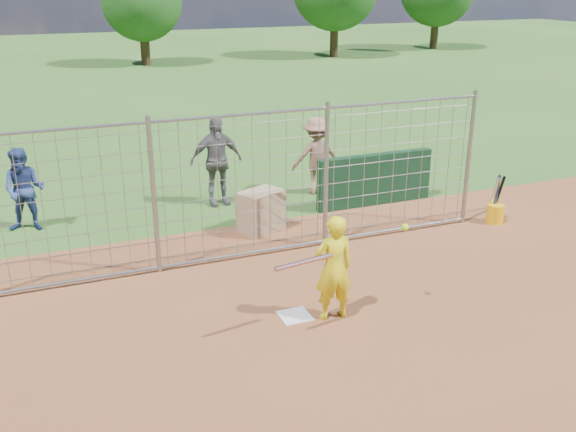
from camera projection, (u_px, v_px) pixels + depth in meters
name	position (u px, v px, depth m)	size (l,w,h in m)	color
ground	(289.00, 310.00, 9.36)	(100.00, 100.00, 0.00)	#2D591E
home_plate	(295.00, 316.00, 9.19)	(0.43, 0.43, 0.02)	silver
dugout_wall	(375.00, 180.00, 13.48)	(2.60, 0.20, 1.10)	#11381E
batter	(334.00, 268.00, 8.90)	(0.57, 0.37, 1.55)	yellow
bystander_a	(24.00, 190.00, 12.03)	(0.78, 0.61, 1.61)	navy
bystander_b	(216.00, 161.00, 13.37)	(1.11, 0.46, 1.90)	#5C5B60
bystander_c	(316.00, 156.00, 14.10)	(1.10, 0.63, 1.70)	#996453
equipment_bin	(261.00, 211.00, 12.11)	(0.80, 0.55, 0.80)	tan
equipment_in_play	(330.00, 253.00, 8.45)	(2.09, 0.32, 0.27)	silver
bucket_with_bats	(495.00, 211.00, 12.58)	(0.34, 0.37, 0.98)	#F5B20C
backstop_fence	(244.00, 189.00, 10.65)	(9.08, 0.08, 2.60)	gray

